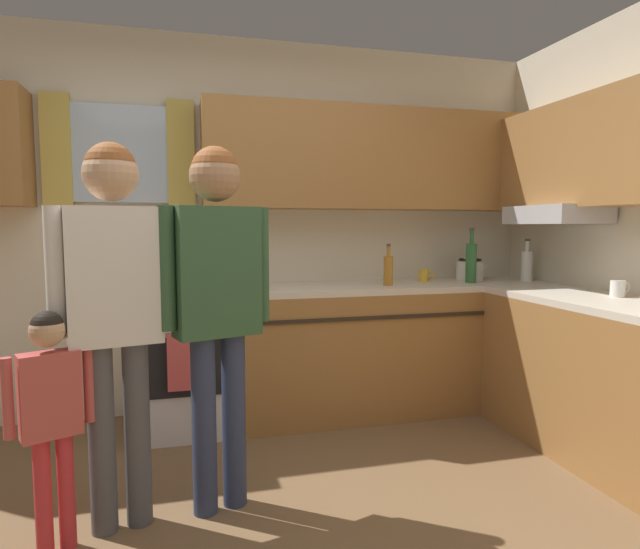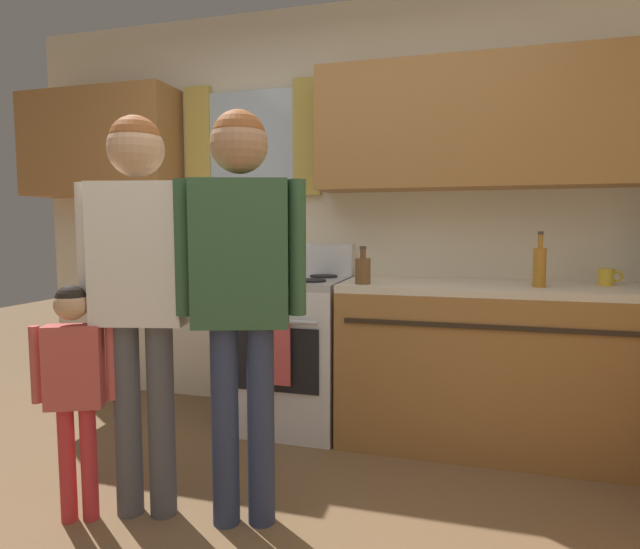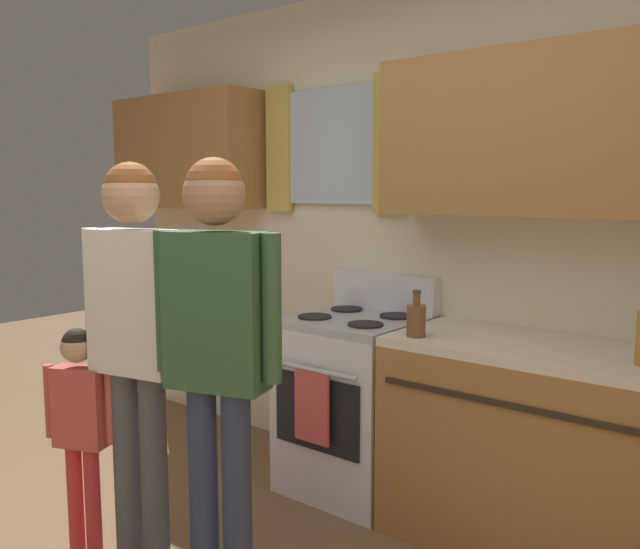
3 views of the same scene
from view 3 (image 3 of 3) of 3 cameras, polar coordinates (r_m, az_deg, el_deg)
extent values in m
cube|color=beige|center=(3.45, 10.59, 3.20)|extent=(4.60, 0.10, 2.60)
cube|color=silver|center=(3.76, 1.02, 10.97)|extent=(0.59, 0.03, 0.64)
cube|color=gold|center=(4.00, -3.52, 10.74)|extent=(0.18, 0.04, 0.74)
cube|color=gold|center=(3.53, 5.97, 11.18)|extent=(0.18, 0.04, 0.74)
cube|color=#9E6B38|center=(4.40, -11.43, 10.29)|extent=(1.11, 0.32, 0.71)
cube|color=silver|center=(3.47, 3.03, -11.35)|extent=(0.62, 0.62, 0.86)
cube|color=black|center=(3.22, -0.31, -11.91)|extent=(0.50, 0.01, 0.36)
cylinder|color=#ADADB2|center=(3.13, -0.60, -8.23)|extent=(0.50, 0.02, 0.02)
cube|color=#ADADB2|center=(3.35, 3.08, -4.04)|extent=(0.62, 0.62, 0.04)
cube|color=silver|center=(3.55, 5.64, -1.46)|extent=(0.62, 0.08, 0.20)
cylinder|color=black|center=(3.34, -0.46, -3.66)|extent=(0.17, 0.17, 0.01)
cylinder|color=black|center=(3.15, 3.94, -4.32)|extent=(0.17, 0.17, 0.01)
cylinder|color=black|center=(3.55, 2.33, -3.00)|extent=(0.17, 0.17, 0.01)
cylinder|color=black|center=(3.38, 6.59, -3.57)|extent=(0.17, 0.17, 0.01)
cube|color=#CC4C4C|center=(3.18, -0.72, -11.39)|extent=(0.20, 0.02, 0.34)
cylinder|color=brown|center=(2.93, 8.30, -3.97)|extent=(0.08, 0.08, 0.14)
cylinder|color=brown|center=(2.91, 8.33, -2.14)|extent=(0.03, 0.03, 0.05)
cylinder|color=#3F382D|center=(2.91, 8.34, -1.51)|extent=(0.04, 0.04, 0.02)
cylinder|color=#4C4C51|center=(2.87, -14.09, -16.15)|extent=(0.11, 0.11, 0.81)
cylinder|color=#4C4C51|center=(2.96, -16.28, -15.49)|extent=(0.11, 0.11, 0.81)
cube|color=white|center=(2.73, -15.68, -2.27)|extent=(0.40, 0.23, 0.57)
cylinder|color=white|center=(2.58, -12.05, -2.17)|extent=(0.07, 0.07, 0.53)
cylinder|color=white|center=(2.87, -18.98, -1.45)|extent=(0.07, 0.07, 0.53)
sphere|color=tan|center=(2.69, -15.99, 6.56)|extent=(0.22, 0.22, 0.22)
sphere|color=brown|center=(2.69, -16.01, 7.15)|extent=(0.21, 0.21, 0.21)
cylinder|color=#2D3856|center=(2.61, -7.15, -18.43)|extent=(0.11, 0.11, 0.81)
cylinder|color=#2D3856|center=(2.68, -10.01, -17.81)|extent=(0.11, 0.11, 0.81)
cube|color=#335938|center=(2.43, -8.91, -3.12)|extent=(0.40, 0.26, 0.58)
cylinder|color=#335938|center=(2.32, -4.18, -2.95)|extent=(0.07, 0.07, 0.53)
cylinder|color=#335938|center=(2.54, -13.25, -2.24)|extent=(0.07, 0.07, 0.53)
sphere|color=#A87A56|center=(2.39, -9.11, 6.84)|extent=(0.22, 0.22, 0.22)
sphere|color=brown|center=(2.39, -9.12, 7.51)|extent=(0.21, 0.21, 0.21)
cylinder|color=red|center=(3.09, -18.97, -18.02)|extent=(0.06, 0.06, 0.48)
cylinder|color=red|center=(3.13, -20.32, -17.70)|extent=(0.06, 0.06, 0.48)
cube|color=#BF4C47|center=(2.96, -19.99, -10.67)|extent=(0.24, 0.17, 0.34)
cylinder|color=#BF4C47|center=(2.88, -17.61, -10.81)|extent=(0.04, 0.04, 0.31)
cylinder|color=#BF4C47|center=(3.04, -22.27, -10.04)|extent=(0.04, 0.04, 0.31)
sphere|color=tan|center=(2.89, -20.21, -5.86)|extent=(0.13, 0.13, 0.13)
sphere|color=black|center=(2.89, -20.23, -5.54)|extent=(0.12, 0.12, 0.12)
camera|label=1|loc=(2.08, -72.54, -4.33)|focal=29.55mm
camera|label=2|loc=(1.02, -64.15, -15.97)|focal=28.90mm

